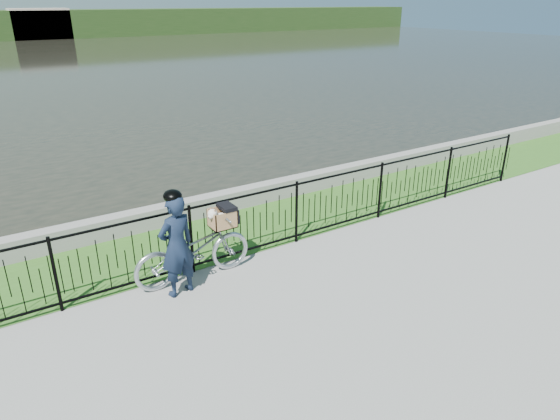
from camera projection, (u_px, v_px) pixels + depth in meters
ground at (302, 299)px, 7.28m from camera, size 120.00×120.00×0.00m
grass_strip at (221, 234)px, 9.29m from camera, size 60.00×2.00×0.01m
water at (13, 66)px, 32.80m from camera, size 120.00×120.00×0.00m
quay_wall at (198, 207)px, 9.98m from camera, size 60.00×0.30×0.40m
fence at (247, 225)px, 8.29m from camera, size 14.00×0.06×1.15m
far_building_right at (40, 24)px, 54.90m from camera, size 6.00×3.00×3.20m
bicycle_rig at (194, 249)px, 7.64m from camera, size 1.88×0.66×1.13m
cyclist at (177, 244)px, 7.13m from camera, size 0.63×0.48×1.62m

